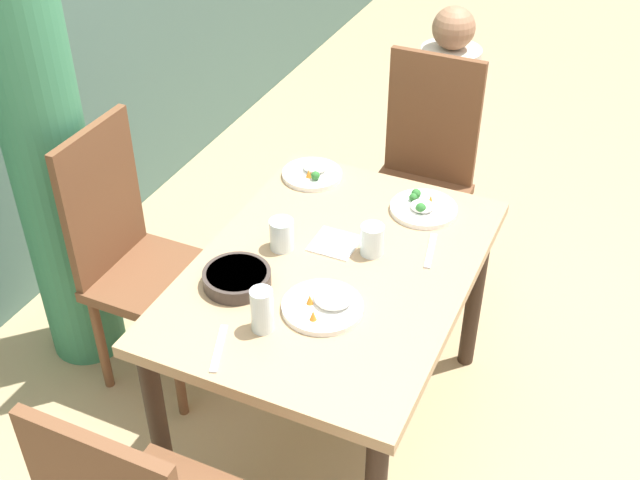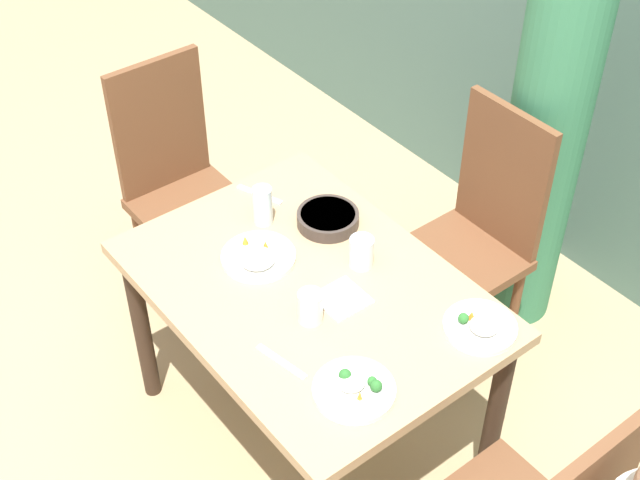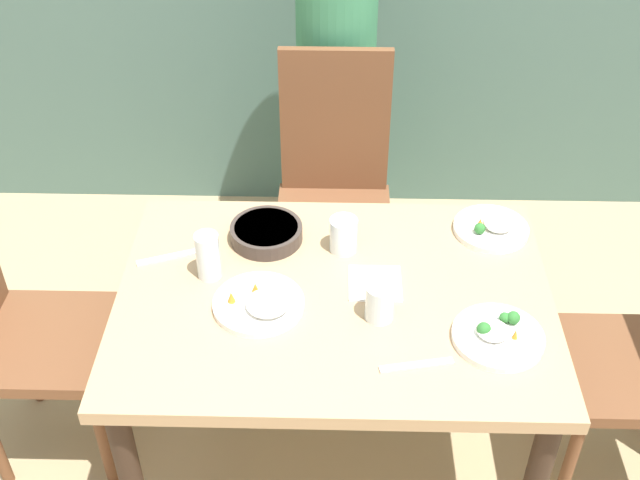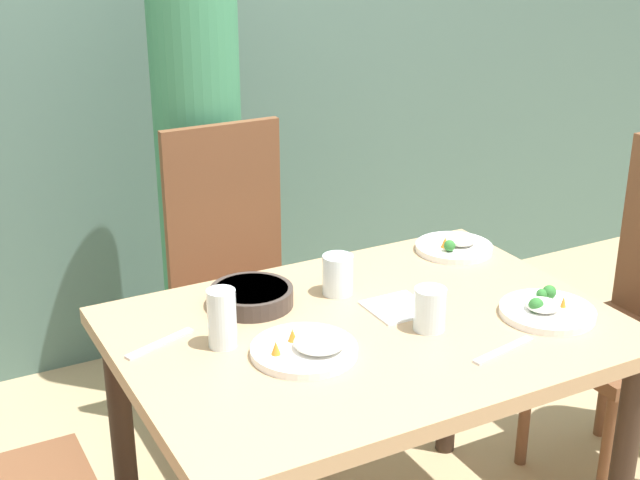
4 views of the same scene
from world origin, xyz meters
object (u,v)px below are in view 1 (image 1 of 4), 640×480
(chair_adult_spot, at_px, (135,255))
(person_child, at_px, (442,144))
(chair_child_spot, at_px, (421,175))
(person_adult, at_px, (52,175))
(bowl_curry, at_px, (237,278))
(glass_water_tall, at_px, (372,240))
(plate_rice_adult, at_px, (423,208))

(chair_adult_spot, height_order, person_child, person_child)
(chair_adult_spot, bearing_deg, chair_child_spot, -38.79)
(person_adult, bearing_deg, bowl_curry, -102.76)
(chair_adult_spot, xyz_separation_m, glass_water_tall, (0.12, -0.84, 0.24))
(chair_child_spot, height_order, person_child, person_child)
(person_child, distance_m, bowl_curry, 1.43)
(glass_water_tall, bearing_deg, chair_adult_spot, 98.20)
(glass_water_tall, bearing_deg, person_child, 4.94)
(chair_adult_spot, distance_m, chair_child_spot, 1.19)
(chair_child_spot, height_order, person_adult, person_adult)
(chair_adult_spot, xyz_separation_m, person_adult, (0.00, 0.30, 0.25))
(chair_adult_spot, height_order, glass_water_tall, chair_adult_spot)
(chair_child_spot, relative_size, person_child, 0.89)
(person_child, bearing_deg, bowl_curry, 171.26)
(chair_child_spot, relative_size, bowl_curry, 4.93)
(glass_water_tall, bearing_deg, plate_rice_adult, -14.03)
(chair_child_spot, xyz_separation_m, person_child, (0.29, -0.00, -0.01))
(chair_adult_spot, relative_size, person_child, 0.89)
(chair_child_spot, distance_m, bowl_curry, 1.15)
(person_child, height_order, glass_water_tall, person_child)
(person_adult, relative_size, bowl_curry, 8.14)
(person_adult, relative_size, glass_water_tall, 16.40)
(bowl_curry, distance_m, glass_water_tall, 0.44)
(bowl_curry, bearing_deg, glass_water_tall, -45.01)
(bowl_curry, relative_size, glass_water_tall, 2.02)
(person_child, height_order, bowl_curry, person_child)
(chair_adult_spot, distance_m, bowl_curry, 0.60)
(plate_rice_adult, bearing_deg, chair_child_spot, 17.81)
(chair_adult_spot, height_order, plate_rice_adult, chair_adult_spot)
(chair_child_spot, distance_m, person_child, 0.29)
(person_adult, xyz_separation_m, plate_rice_adult, (0.41, -1.21, -0.05))
(chair_adult_spot, relative_size, chair_child_spot, 1.00)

